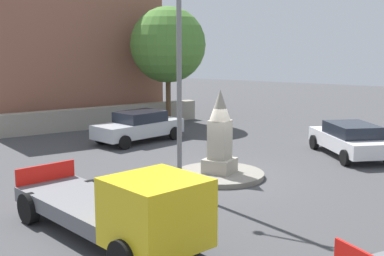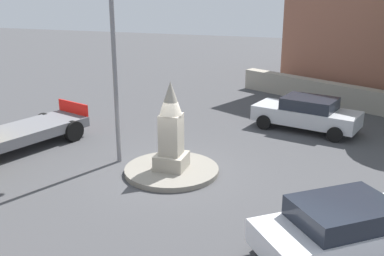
{
  "view_description": "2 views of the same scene",
  "coord_description": "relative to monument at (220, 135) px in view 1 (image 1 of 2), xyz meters",
  "views": [
    {
      "loc": [
        -7.79,
        16.38,
        4.95
      ],
      "look_at": [
        0.64,
        0.89,
        1.88
      ],
      "focal_mm": 48.54,
      "sensor_mm": 36.0,
      "label": 1
    },
    {
      "loc": [
        -13.58,
        -5.06,
        6.26
      ],
      "look_at": [
        0.31,
        -0.63,
        1.57
      ],
      "focal_mm": 43.06,
      "sensor_mm": 36.0,
      "label": 2
    }
  ],
  "objects": [
    {
      "name": "traffic_island",
      "position": [
        0.0,
        0.0,
        -1.46
      ],
      "size": [
        3.21,
        3.21,
        0.18
      ],
      "primitive_type": "cylinder",
      "color": "gray",
      "rests_on": "ground"
    },
    {
      "name": "streetlamp",
      "position": [
        0.41,
        2.16,
        3.56
      ],
      "size": [
        3.23,
        0.28,
        8.61
      ],
      "color": "slate",
      "rests_on": "ground"
    },
    {
      "name": "monument",
      "position": [
        0.0,
        0.0,
        0.0
      ],
      "size": [
        1.0,
        1.0,
        3.0
      ],
      "color": "#9E9687",
      "rests_on": "traffic_island"
    },
    {
      "name": "stone_boundary_wall",
      "position": [
        10.65,
        -5.81,
        -0.98
      ],
      "size": [
        6.97,
        12.0,
        1.14
      ],
      "primitive_type": "cube",
      "rotation": [
        0.0,
        0.0,
        7.35
      ],
      "color": "#9E9687",
      "rests_on": "ground"
    },
    {
      "name": "truck_yellow_parked_left",
      "position": [
        -0.74,
        6.82,
        -0.62
      ],
      "size": [
        6.41,
        3.79,
        1.95
      ],
      "color": "yellow",
      "rests_on": "ground"
    },
    {
      "name": "tree_near_wall",
      "position": [
        7.68,
        -9.17,
        3.01
      ],
      "size": [
        4.31,
        4.31,
        6.72
      ],
      "color": "brown",
      "rests_on": "ground"
    },
    {
      "name": "corner_building",
      "position": [
        14.83,
        -8.08,
        3.23
      ],
      "size": [
        10.93,
        12.67,
        9.56
      ],
      "primitive_type": "cube",
      "rotation": [
        0.0,
        0.0,
        7.35
      ],
      "color": "#935B47",
      "rests_on": "ground"
    },
    {
      "name": "car_silver_far_side",
      "position": [
        6.21,
        -3.98,
        -0.78
      ],
      "size": [
        2.91,
        4.77,
        1.47
      ],
      "color": "#B7BABF",
      "rests_on": "ground"
    },
    {
      "name": "ground_plane",
      "position": [
        0.0,
        0.0,
        -1.55
      ],
      "size": [
        80.0,
        80.0,
        0.0
      ],
      "primitive_type": "plane",
      "color": "#424244"
    },
    {
      "name": "car_white_approaching",
      "position": [
        -3.4,
        -5.63,
        -0.8
      ],
      "size": [
        4.18,
        4.65,
        1.42
      ],
      "color": "silver",
      "rests_on": "ground"
    }
  ]
}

